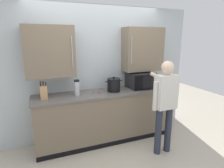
{
  "coord_description": "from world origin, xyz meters",
  "views": [
    {
      "loc": [
        -1.06,
        -2.3,
        1.9
      ],
      "look_at": [
        0.15,
        0.75,
        1.1
      ],
      "focal_mm": 29.9,
      "sensor_mm": 36.0,
      "label": 1
    }
  ],
  "objects_px": {
    "wooden_spoon": "(96,93)",
    "person_figure": "(165,100)",
    "knife_block": "(44,92)",
    "thermos_flask": "(77,88)",
    "stock_pot": "(114,85)",
    "microwave_oven": "(140,80)"
  },
  "relations": [
    {
      "from": "wooden_spoon",
      "to": "knife_block",
      "type": "bearing_deg",
      "value": 179.79
    },
    {
      "from": "wooden_spoon",
      "to": "person_figure",
      "type": "bearing_deg",
      "value": -38.32
    },
    {
      "from": "wooden_spoon",
      "to": "person_figure",
      "type": "distance_m",
      "value": 1.19
    },
    {
      "from": "stock_pot",
      "to": "wooden_spoon",
      "type": "height_order",
      "value": "stock_pot"
    },
    {
      "from": "stock_pot",
      "to": "knife_block",
      "type": "xyz_separation_m",
      "value": [
        -1.22,
        0.01,
        -0.01
      ]
    },
    {
      "from": "microwave_oven",
      "to": "wooden_spoon",
      "type": "height_order",
      "value": "microwave_oven"
    },
    {
      "from": "thermos_flask",
      "to": "stock_pot",
      "type": "height_order",
      "value": "same"
    },
    {
      "from": "thermos_flask",
      "to": "stock_pot",
      "type": "relative_size",
      "value": 0.81
    },
    {
      "from": "microwave_oven",
      "to": "wooden_spoon",
      "type": "bearing_deg",
      "value": -177.02
    },
    {
      "from": "thermos_flask",
      "to": "knife_block",
      "type": "relative_size",
      "value": 0.9
    },
    {
      "from": "microwave_oven",
      "to": "stock_pot",
      "type": "height_order",
      "value": "microwave_oven"
    },
    {
      "from": "stock_pot",
      "to": "person_figure",
      "type": "relative_size",
      "value": 0.21
    },
    {
      "from": "microwave_oven",
      "to": "stock_pot",
      "type": "relative_size",
      "value": 1.44
    },
    {
      "from": "knife_block",
      "to": "person_figure",
      "type": "bearing_deg",
      "value": -22.2
    },
    {
      "from": "knife_block",
      "to": "thermos_flask",
      "type": "bearing_deg",
      "value": -0.93
    },
    {
      "from": "person_figure",
      "to": "wooden_spoon",
      "type": "bearing_deg",
      "value": 141.68
    },
    {
      "from": "microwave_oven",
      "to": "person_figure",
      "type": "height_order",
      "value": "person_figure"
    },
    {
      "from": "thermos_flask",
      "to": "knife_block",
      "type": "xyz_separation_m",
      "value": [
        -0.54,
        0.01,
        -0.02
      ]
    },
    {
      "from": "knife_block",
      "to": "wooden_spoon",
      "type": "relative_size",
      "value": 1.61
    },
    {
      "from": "stock_pot",
      "to": "wooden_spoon",
      "type": "relative_size",
      "value": 1.8
    },
    {
      "from": "microwave_oven",
      "to": "stock_pot",
      "type": "distance_m",
      "value": 0.58
    },
    {
      "from": "wooden_spoon",
      "to": "person_figure",
      "type": "relative_size",
      "value": 0.12
    }
  ]
}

